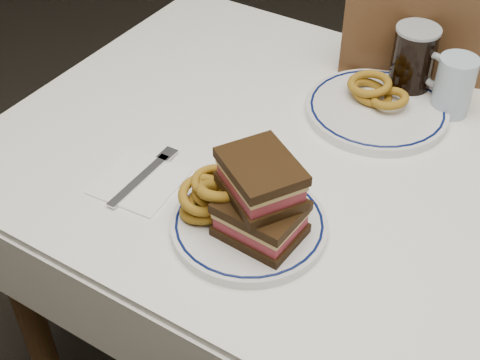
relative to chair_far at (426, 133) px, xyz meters
The scene contains 11 objects.
dining_table 0.49m from the chair_far, 92.42° to the right, with size 1.27×0.87×0.75m.
chair_far is the anchor object (origin of this frame).
main_plate 0.74m from the chair_far, 96.52° to the right, with size 0.25×0.25×0.02m.
reuben_sandwich 0.77m from the chair_far, 94.67° to the right, with size 0.16×0.15×0.13m.
onion_rings_main 0.77m from the chair_far, 101.41° to the right, with size 0.11×0.11×0.10m.
ketchup_ramekin 0.66m from the chair_far, 99.90° to the right, with size 0.05×0.05×0.03m.
beer_mug 0.36m from the chair_far, 92.44° to the right, with size 0.13×0.09×0.14m.
water_glass 0.37m from the chair_far, 69.58° to the right, with size 0.07×0.07×0.12m, color #A0B6CF.
far_plate 0.39m from the chair_far, 96.40° to the right, with size 0.27×0.27×0.02m.
onion_rings_far 0.39m from the chair_far, 99.96° to the right, with size 0.13×0.10×0.06m.
napkin_fork 0.79m from the chair_far, 113.04° to the right, with size 0.14×0.18×0.01m.
Camera 1 is at (0.32, -0.86, 1.51)m, focal length 50.00 mm.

